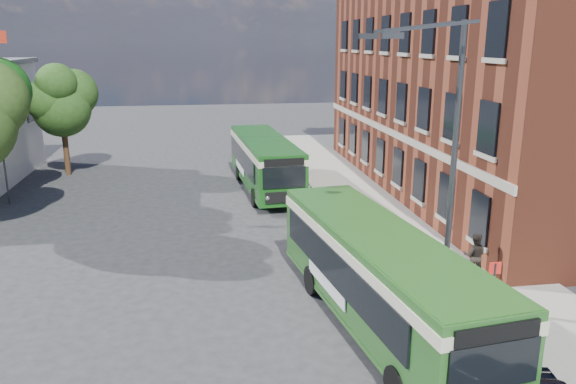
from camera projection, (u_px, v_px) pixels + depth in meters
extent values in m
plane|color=#2B2B2E|center=(275.00, 294.00, 19.26)|extent=(120.00, 120.00, 0.00)
cube|color=gray|center=(393.00, 214.00, 27.92)|extent=(6.00, 48.00, 0.15)
cube|color=beige|center=(333.00, 218.00, 27.48)|extent=(0.12, 48.00, 0.01)
cube|color=brown|center=(495.00, 86.00, 31.22)|extent=(12.00, 26.00, 12.00)
cube|color=#BDB4A0|center=(389.00, 131.00, 30.95)|extent=(0.12, 26.00, 0.35)
cylinder|color=#323437|center=(442.00, 306.00, 18.09)|extent=(0.44, 0.44, 0.30)
cylinder|color=#323437|center=(453.00, 175.00, 16.95)|extent=(0.18, 0.18, 9.00)
cube|color=#323437|center=(431.00, 26.00, 15.08)|extent=(2.58, 0.46, 0.37)
cube|color=#323437|center=(415.00, 27.00, 16.22)|extent=(2.58, 0.46, 0.37)
cube|color=#323437|center=(393.00, 36.00, 14.50)|extent=(0.55, 0.22, 0.16)
cube|color=#323437|center=(368.00, 36.00, 16.56)|extent=(0.55, 0.22, 0.16)
cylinder|color=#323437|center=(491.00, 305.00, 15.76)|extent=(0.08, 0.08, 2.50)
cube|color=red|center=(495.00, 268.00, 15.48)|extent=(0.35, 0.04, 0.35)
cube|color=#265B20|center=(378.00, 272.00, 16.69)|extent=(3.90, 11.18, 2.45)
cube|color=#265B20|center=(377.00, 311.00, 17.03)|extent=(3.94, 11.23, 0.14)
cube|color=black|center=(335.00, 269.00, 16.59)|extent=(1.26, 9.08, 1.10)
cube|color=black|center=(412.00, 260.00, 17.29)|extent=(1.26, 9.08, 1.10)
cube|color=beige|center=(380.00, 246.00, 16.48)|extent=(3.96, 11.25, 0.32)
cube|color=#265B20|center=(380.00, 234.00, 16.38)|extent=(3.79, 11.07, 0.12)
cube|color=black|center=(494.00, 366.00, 11.55)|extent=(2.14, 0.36, 1.05)
cube|color=black|center=(498.00, 333.00, 11.34)|extent=(1.99, 0.34, 0.38)
cube|color=black|center=(318.00, 212.00, 21.74)|extent=(1.99, 0.34, 0.90)
cube|color=white|center=(326.00, 283.00, 17.43)|extent=(0.45, 3.18, 0.45)
cylinder|color=black|center=(483.00, 370.00, 13.94)|extent=(0.41, 1.03, 1.00)
cylinder|color=black|center=(312.00, 280.00, 19.19)|extent=(0.41, 1.03, 1.00)
cylinder|color=black|center=(375.00, 273.00, 19.82)|extent=(0.41, 1.03, 1.00)
cube|color=#164C15|center=(264.00, 159.00, 32.51)|extent=(3.23, 10.77, 2.45)
cube|color=#164C15|center=(265.00, 181.00, 32.84)|extent=(3.27, 10.81, 0.14)
cube|color=black|center=(242.00, 157.00, 32.48)|extent=(0.69, 8.81, 1.10)
cube|color=black|center=(285.00, 155.00, 33.03)|extent=(0.69, 8.81, 1.10)
cube|color=beige|center=(264.00, 145.00, 32.29)|extent=(3.29, 10.83, 0.32)
cube|color=#164C15|center=(264.00, 139.00, 32.20)|extent=(3.12, 10.66, 0.12)
cube|color=black|center=(284.00, 178.00, 27.43)|extent=(2.15, 0.23, 1.05)
cube|color=black|center=(284.00, 163.00, 27.23)|extent=(2.00, 0.22, 0.38)
cube|color=black|center=(284.00, 197.00, 27.69)|extent=(1.90, 0.21, 0.55)
sphere|color=silver|center=(267.00, 198.00, 27.52)|extent=(0.26, 0.26, 0.26)
sphere|color=silver|center=(301.00, 196.00, 27.89)|extent=(0.26, 0.26, 0.26)
cube|color=black|center=(250.00, 140.00, 37.48)|extent=(2.00, 0.22, 0.90)
cube|color=white|center=(240.00, 167.00, 33.34)|extent=(0.26, 3.20, 0.45)
cylinder|color=black|center=(255.00, 198.00, 29.29)|extent=(0.35, 1.02, 1.00)
cylinder|color=black|center=(298.00, 195.00, 29.79)|extent=(0.35, 1.02, 1.00)
cylinder|color=black|center=(239.00, 172.00, 34.95)|extent=(0.35, 1.02, 1.00)
cylinder|color=black|center=(276.00, 170.00, 35.45)|extent=(0.35, 1.02, 1.00)
imported|color=black|center=(455.00, 309.00, 16.30)|extent=(0.63, 0.51, 1.49)
imported|color=black|center=(474.00, 256.00, 20.08)|extent=(1.00, 0.92, 1.66)
cylinder|color=#342313|center=(66.00, 152.00, 36.09)|extent=(0.36, 0.36, 3.04)
sphere|color=#244316|center=(62.00, 108.00, 35.37)|extent=(3.60, 3.60, 3.60)
sphere|color=#244316|center=(74.00, 93.00, 35.77)|extent=(3.04, 3.04, 3.04)
sphere|color=#244316|center=(48.00, 101.00, 34.67)|extent=(2.77, 2.77, 2.77)
sphere|color=#244316|center=(56.00, 84.00, 34.30)|extent=(2.49, 2.49, 2.49)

